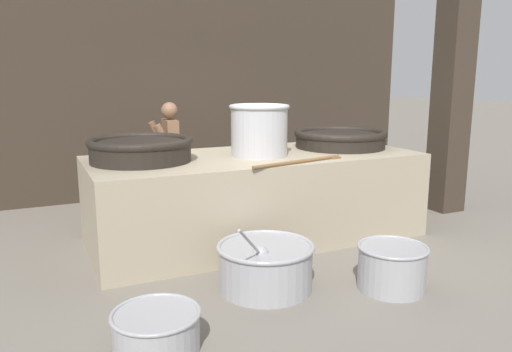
{
  "coord_description": "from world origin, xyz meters",
  "views": [
    {
      "loc": [
        -2.45,
        -5.33,
        1.96
      ],
      "look_at": [
        0.0,
        0.0,
        0.77
      ],
      "focal_mm": 35.0,
      "sensor_mm": 36.0,
      "label": 1
    }
  ],
  "objects_px": {
    "prep_bowl_vegetables": "(265,264)",
    "prep_bowl_extra": "(156,329)",
    "giant_wok_near": "(141,149)",
    "giant_wok_far": "(340,138)",
    "stock_pot": "(259,129)",
    "cook": "(170,157)",
    "prep_bowl_meat": "(392,265)"
  },
  "relations": [
    {
      "from": "prep_bowl_meat",
      "to": "giant_wok_far",
      "type": "bearing_deg",
      "value": 69.44
    },
    {
      "from": "giant_wok_near",
      "to": "prep_bowl_extra",
      "type": "relative_size",
      "value": 1.75
    },
    {
      "from": "giant_wok_far",
      "to": "prep_bowl_vegetables",
      "type": "xyz_separation_m",
      "value": [
        -1.82,
        -1.52,
        -0.91
      ]
    },
    {
      "from": "cook",
      "to": "prep_bowl_vegetables",
      "type": "height_order",
      "value": "cook"
    },
    {
      "from": "prep_bowl_vegetables",
      "to": "prep_bowl_extra",
      "type": "relative_size",
      "value": 1.52
    },
    {
      "from": "cook",
      "to": "prep_bowl_extra",
      "type": "relative_size",
      "value": 2.45
    },
    {
      "from": "giant_wok_near",
      "to": "prep_bowl_vegetables",
      "type": "distance_m",
      "value": 1.95
    },
    {
      "from": "prep_bowl_meat",
      "to": "prep_bowl_extra",
      "type": "relative_size",
      "value": 0.99
    },
    {
      "from": "stock_pot",
      "to": "prep_bowl_meat",
      "type": "xyz_separation_m",
      "value": [
        0.5,
        -1.83,
        -1.1
      ]
    },
    {
      "from": "stock_pot",
      "to": "cook",
      "type": "distance_m",
      "value": 1.57
    },
    {
      "from": "giant_wok_near",
      "to": "prep_bowl_meat",
      "type": "bearing_deg",
      "value": -47.47
    },
    {
      "from": "giant_wok_near",
      "to": "stock_pot",
      "type": "xyz_separation_m",
      "value": [
        1.35,
        -0.19,
        0.17
      ]
    },
    {
      "from": "giant_wok_far",
      "to": "cook",
      "type": "distance_m",
      "value": 2.3
    },
    {
      "from": "prep_bowl_extra",
      "to": "giant_wok_far",
      "type": "bearing_deg",
      "value": 35.62
    },
    {
      "from": "giant_wok_far",
      "to": "prep_bowl_extra",
      "type": "xyz_separation_m",
      "value": [
        -2.99,
        -2.14,
        -0.98
      ]
    },
    {
      "from": "stock_pot",
      "to": "giant_wok_near",
      "type": "bearing_deg",
      "value": 172.17
    },
    {
      "from": "giant_wok_far",
      "to": "prep_bowl_vegetables",
      "type": "height_order",
      "value": "giant_wok_far"
    },
    {
      "from": "giant_wok_far",
      "to": "stock_pot",
      "type": "bearing_deg",
      "value": -171.87
    },
    {
      "from": "stock_pot",
      "to": "giant_wok_far",
      "type": "bearing_deg",
      "value": 8.13
    },
    {
      "from": "cook",
      "to": "prep_bowl_vegetables",
      "type": "distance_m",
      "value": 2.74
    },
    {
      "from": "giant_wok_far",
      "to": "prep_bowl_meat",
      "type": "height_order",
      "value": "giant_wok_far"
    },
    {
      "from": "prep_bowl_extra",
      "to": "stock_pot",
      "type": "bearing_deg",
      "value": 48.54
    },
    {
      "from": "prep_bowl_vegetables",
      "to": "prep_bowl_meat",
      "type": "xyz_separation_m",
      "value": [
        1.06,
        -0.49,
        -0.01
      ]
    },
    {
      "from": "cook",
      "to": "prep_bowl_vegetables",
      "type": "xyz_separation_m",
      "value": [
        0.16,
        -2.66,
        -0.63
      ]
    },
    {
      "from": "giant_wok_far",
      "to": "stock_pot",
      "type": "relative_size",
      "value": 1.71
    },
    {
      "from": "stock_pot",
      "to": "prep_bowl_vegetables",
      "type": "bearing_deg",
      "value": -112.74
    },
    {
      "from": "cook",
      "to": "prep_bowl_meat",
      "type": "relative_size",
      "value": 2.46
    },
    {
      "from": "giant_wok_near",
      "to": "prep_bowl_vegetables",
      "type": "height_order",
      "value": "giant_wok_near"
    },
    {
      "from": "giant_wok_far",
      "to": "cook",
      "type": "height_order",
      "value": "cook"
    },
    {
      "from": "stock_pot",
      "to": "cook",
      "type": "xyz_separation_m",
      "value": [
        -0.72,
        1.32,
        -0.47
      ]
    },
    {
      "from": "stock_pot",
      "to": "prep_bowl_extra",
      "type": "relative_size",
      "value": 1.08
    },
    {
      "from": "giant_wok_far",
      "to": "prep_bowl_meat",
      "type": "distance_m",
      "value": 2.34
    }
  ]
}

